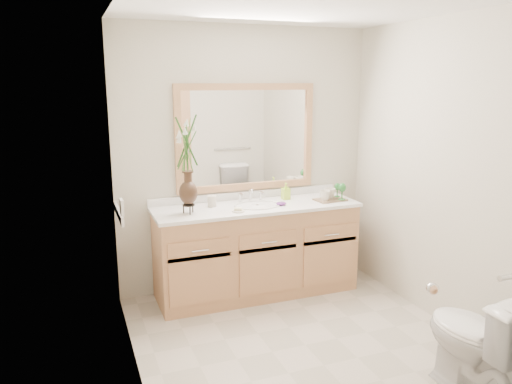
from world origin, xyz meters
name	(u,v)px	position (x,y,z in m)	size (l,w,h in m)	color
floor	(305,345)	(0.00, 0.00, 0.00)	(2.60, 2.60, 0.00)	beige
ceiling	(313,2)	(0.00, 0.00, 2.40)	(2.40, 2.60, 0.02)	white
wall_back	(245,159)	(0.00, 1.30, 1.20)	(2.40, 0.02, 2.40)	beige
wall_front	(440,243)	(0.00, -1.30, 1.20)	(2.40, 0.02, 2.40)	beige
wall_left	(131,201)	(-1.20, 0.00, 1.20)	(0.02, 2.60, 2.40)	beige
wall_right	(448,175)	(1.20, 0.00, 1.20)	(0.02, 2.60, 2.40)	beige
vanity	(256,251)	(0.00, 1.01, 0.40)	(1.80, 0.55, 0.80)	tan
counter	(256,207)	(0.00, 1.01, 0.82)	(1.84, 0.57, 0.03)	white
sink	(257,211)	(0.00, 1.00, 0.78)	(0.38, 0.34, 0.23)	white
mirror	(246,138)	(0.00, 1.28, 1.41)	(1.32, 0.04, 0.97)	white
switch_plate	(122,207)	(-1.19, 0.76, 0.98)	(0.02, 0.12, 0.12)	white
door	(379,293)	(-0.30, -1.29, 1.00)	(0.80, 0.03, 2.00)	tan
toilet	(478,342)	(0.70, -0.92, 0.37)	(0.42, 0.75, 0.74)	white
flower_vase	(187,153)	(-0.63, 0.95, 1.34)	(0.18, 0.18, 0.74)	black
tumbler	(212,201)	(-0.38, 1.11, 0.88)	(0.08, 0.08, 0.10)	beige
soap_dish	(238,211)	(-0.23, 0.85, 0.84)	(0.11, 0.11, 0.03)	beige
soap_bottle	(286,192)	(0.34, 1.13, 0.90)	(0.06, 0.07, 0.14)	#B6EB37
purple_dish	(281,203)	(0.20, 0.93, 0.85)	(0.09, 0.08, 0.03)	#5E2673
tray	(330,200)	(0.70, 0.94, 0.84)	(0.28, 0.18, 0.01)	brown
mug_left	(325,195)	(0.63, 0.91, 0.89)	(0.10, 0.09, 0.10)	beige
mug_right	(330,193)	(0.71, 0.96, 0.89)	(0.10, 0.10, 0.10)	beige
goblet_front	(342,188)	(0.79, 0.88, 0.95)	(0.07, 0.07, 0.16)	#236B2A
goblet_back	(337,187)	(0.81, 1.00, 0.93)	(0.06, 0.06, 0.13)	#236B2A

